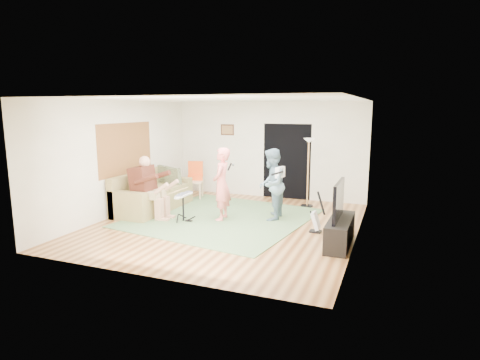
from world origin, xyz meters
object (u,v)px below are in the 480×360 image
(sofa, at_px, (150,197))
(guitar_spare, at_px, (316,221))
(drum_kit, at_px, (183,209))
(guitarist, at_px, (271,184))
(singer, at_px, (222,184))
(dining_chair, at_px, (195,185))
(torchiere_lamp, at_px, (308,160))
(tv_cabinet, at_px, (340,232))
(television, at_px, (339,200))

(sofa, bearing_deg, guitar_spare, -4.90)
(sofa, bearing_deg, drum_kit, -26.49)
(sofa, bearing_deg, guitarist, 4.33)
(sofa, xyz_separation_m, singer, (2.06, -0.21, 0.51))
(guitar_spare, bearing_deg, drum_kit, -174.45)
(singer, relative_size, dining_chair, 1.60)
(singer, distance_m, guitar_spare, 2.27)
(dining_chair, bearing_deg, torchiere_lamp, -13.57)
(guitar_spare, relative_size, tv_cabinet, 0.62)
(drum_kit, height_order, tv_cabinet, drum_kit)
(sofa, bearing_deg, torchiere_lamp, 25.95)
(singer, bearing_deg, sofa, -104.91)
(singer, bearing_deg, drum_kit, -68.60)
(torchiere_lamp, bearing_deg, television, -67.31)
(drum_kit, distance_m, guitar_spare, 2.96)
(sofa, relative_size, guitar_spare, 2.71)
(sofa, distance_m, guitar_spare, 4.26)
(guitarist, distance_m, dining_chair, 3.02)
(drum_kit, bearing_deg, sofa, 153.51)
(sofa, xyz_separation_m, torchiere_lamp, (3.61, 1.76, 0.90))
(guitar_spare, bearing_deg, dining_chair, 152.83)
(drum_kit, relative_size, guitarist, 0.40)
(sofa, height_order, torchiere_lamp, torchiere_lamp)
(tv_cabinet, bearing_deg, singer, 164.31)
(sofa, bearing_deg, tv_cabinet, -11.51)
(guitarist, height_order, television, guitarist)
(guitar_spare, xyz_separation_m, torchiere_lamp, (-0.64, 2.12, 0.97))
(singer, distance_m, torchiere_lamp, 2.53)
(dining_chair, distance_m, television, 5.05)
(guitarist, bearing_deg, singer, -71.71)
(dining_chair, bearing_deg, television, -47.34)
(television, bearing_deg, tv_cabinet, -0.00)
(tv_cabinet, bearing_deg, television, 180.00)
(dining_chair, bearing_deg, drum_kit, -85.44)
(drum_kit, xyz_separation_m, torchiere_lamp, (2.31, 2.41, 0.93))
(guitarist, distance_m, television, 2.05)
(guitarist, distance_m, tv_cabinet, 2.17)
(tv_cabinet, bearing_deg, torchiere_lamp, 113.58)
(torchiere_lamp, bearing_deg, drum_kit, -133.77)
(guitar_spare, height_order, television, television)
(sofa, bearing_deg, television, -11.63)
(sofa, relative_size, drum_kit, 3.56)
(singer, bearing_deg, torchiere_lamp, 132.44)
(guitar_spare, distance_m, dining_chair, 4.28)
(television, bearing_deg, torchiere_lamp, 112.69)
(sofa, distance_m, guitarist, 3.14)
(singer, bearing_deg, guitarist, 103.78)
(drum_kit, relative_size, dining_chair, 0.63)
(guitarist, relative_size, guitar_spare, 1.89)
(guitarist, height_order, guitar_spare, guitarist)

